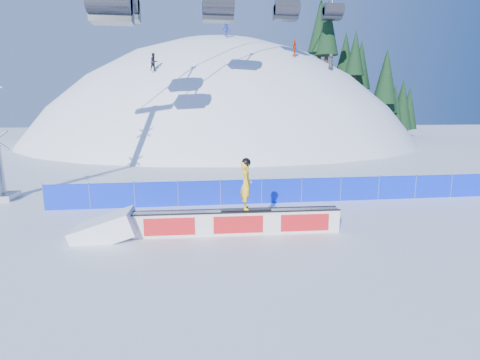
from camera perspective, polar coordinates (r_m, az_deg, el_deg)
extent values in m
plane|color=white|center=(14.35, 10.64, -7.89)|extent=(160.00, 160.00, 0.00)
sphere|color=white|center=(59.51, -2.74, -11.31)|extent=(64.00, 64.00, 64.00)
cylinder|color=#311F13|center=(52.75, 13.65, 17.43)|extent=(0.50, 0.50, 1.40)
cone|color=black|center=(53.59, 13.91, 22.88)|extent=(3.99, 3.99, 9.06)
cylinder|color=#311F13|center=(60.15, 12.58, 16.34)|extent=(0.50, 0.50, 1.40)
cone|color=black|center=(60.87, 12.80, 21.18)|extent=(4.02, 4.02, 9.14)
cylinder|color=#311F13|center=(62.62, 13.20, 15.05)|extent=(0.50, 0.50, 1.40)
cone|color=black|center=(63.20, 13.41, 19.58)|extent=(3.88, 3.88, 8.82)
cylinder|color=#311F13|center=(57.12, 16.62, 14.63)|extent=(0.50, 0.50, 1.40)
cone|color=black|center=(57.58, 16.87, 18.90)|extent=(3.26, 3.26, 7.42)
cylinder|color=#311F13|center=(57.99, 19.61, 11.76)|extent=(0.50, 0.50, 1.40)
cone|color=black|center=(58.20, 19.85, 15.44)|extent=(2.77, 2.77, 6.29)
cylinder|color=#311F13|center=(61.64, 19.87, 9.98)|extent=(0.50, 0.50, 1.40)
cone|color=black|center=(61.79, 20.16, 14.37)|extent=(3.64, 3.64, 8.27)
cylinder|color=#311F13|center=(59.54, 22.42, 7.90)|extent=(0.50, 0.50, 1.40)
cone|color=black|center=(59.52, 22.72, 11.95)|extent=(3.19, 3.19, 7.24)
cylinder|color=#311F13|center=(58.35, 23.16, 7.42)|extent=(0.50, 0.50, 1.40)
cone|color=black|center=(58.32, 23.52, 12.13)|extent=(3.70, 3.70, 8.42)
cylinder|color=#311F13|center=(64.61, 23.15, 6.59)|extent=(0.50, 0.50, 1.40)
cone|color=black|center=(64.49, 23.46, 10.64)|extent=(3.50, 3.50, 7.96)
cylinder|color=#311F13|center=(63.33, 24.19, 6.44)|extent=(0.50, 0.50, 1.40)
cone|color=black|center=(63.20, 24.51, 10.50)|extent=(3.43, 3.43, 7.79)
cube|color=#0724DB|center=(18.36, 6.40, -1.65)|extent=(22.00, 0.03, 1.20)
cylinder|color=#44507B|center=(19.04, -27.77, -2.26)|extent=(0.05, 0.05, 1.30)
cylinder|color=#44507B|center=(18.43, -21.94, -2.18)|extent=(0.05, 0.05, 1.30)
cylinder|color=#44507B|center=(18.03, -15.77, -2.07)|extent=(0.05, 0.05, 1.30)
cylinder|color=#44507B|center=(17.84, -9.41, -1.93)|extent=(0.05, 0.05, 1.30)
cylinder|color=#44507B|center=(17.88, -2.99, -1.77)|extent=(0.05, 0.05, 1.30)
cylinder|color=#44507B|center=(18.14, 3.33, -1.59)|extent=(0.05, 0.05, 1.30)
cylinder|color=#44507B|center=(18.61, 9.39, -1.40)|extent=(0.05, 0.05, 1.30)
cylinder|color=#44507B|center=(19.27, 15.10, -1.20)|extent=(0.05, 0.05, 1.30)
cylinder|color=#44507B|center=(20.12, 20.37, -1.01)|extent=(0.05, 0.05, 1.30)
cylinder|color=#44507B|center=(21.12, 25.18, -0.83)|extent=(0.05, 0.05, 1.30)
cylinder|color=#44507B|center=(22.26, 29.53, -0.66)|extent=(0.05, 0.05, 1.30)
cube|color=#8F949C|center=(22.56, -32.65, -2.14)|extent=(1.40, 1.40, 0.30)
cylinder|color=#282930|center=(24.57, -19.34, 24.37)|extent=(2.40, 1.50, 1.50)
cylinder|color=#282930|center=(31.86, -3.32, 25.09)|extent=(2.40, 1.50, 1.50)
cylinder|color=#282930|center=(41.41, 7.19, 24.62)|extent=(2.40, 1.50, 1.50)
cylinder|color=#282930|center=(52.71, 14.08, 23.91)|extent=(2.40, 1.50, 1.50)
cube|color=silver|center=(13.86, -0.35, -6.52)|extent=(7.60, 0.70, 0.85)
cube|color=#9A9CA8|center=(13.73, -0.35, -4.75)|extent=(7.52, 0.73, 0.04)
cube|color=black|center=(13.49, -0.25, -5.00)|extent=(7.58, 0.26, 0.06)
cube|color=black|center=(13.97, -0.45, -4.43)|extent=(7.58, 0.26, 0.06)
cube|color=red|center=(13.63, -0.25, -6.83)|extent=(7.20, 0.24, 0.64)
cube|color=red|center=(14.09, -0.44, -6.22)|extent=(7.20, 0.24, 0.64)
cube|color=black|center=(13.75, 0.92, -4.49)|extent=(1.85, 0.39, 0.04)
imported|color=yellow|center=(13.53, 0.93, -0.79)|extent=(0.47, 0.68, 1.78)
sphere|color=black|center=(13.39, 0.94, 2.69)|extent=(0.33, 0.33, 0.33)
imported|color=black|center=(38.33, -12.98, 17.13)|extent=(1.02, 0.97, 1.65)
imported|color=red|center=(43.27, 8.29, 19.33)|extent=(0.87, 1.03, 1.65)
imported|color=navy|center=(47.27, -2.10, 22.01)|extent=(1.22, 0.97, 1.65)
imported|color=#2A2A2A|center=(44.45, 13.68, 17.15)|extent=(0.69, 0.90, 1.65)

